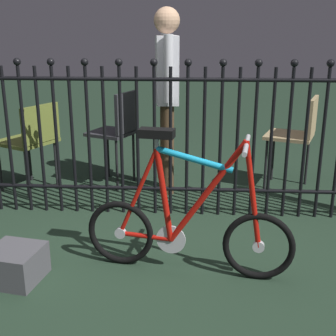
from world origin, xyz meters
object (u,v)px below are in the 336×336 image
at_px(chair_charcoal, 118,128).
at_px(chair_tan, 298,132).
at_px(bicycle, 187,224).
at_px(display_crate, 15,264).
at_px(chair_olive, 32,137).
at_px(person_visitor, 167,87).

bearing_deg(chair_charcoal, chair_tan, -0.08).
xyz_separation_m(bicycle, chair_charcoal, (-0.66, 1.51, 0.23)).
xyz_separation_m(chair_tan, display_crate, (-1.93, -1.67, -0.43)).
xyz_separation_m(bicycle, chair_olive, (-1.39, 1.32, 0.18)).
xyz_separation_m(chair_olive, chair_tan, (2.33, 0.19, 0.04)).
bearing_deg(person_visitor, bicycle, -81.54).
xyz_separation_m(chair_charcoal, person_visitor, (0.45, -0.12, 0.39)).
distance_m(person_visitor, display_crate, 1.93).
distance_m(chair_charcoal, person_visitor, 0.61).
height_order(chair_olive, display_crate, chair_olive).
relative_size(chair_charcoal, display_crate, 2.97).
distance_m(chair_olive, chair_tan, 2.34).
bearing_deg(chair_charcoal, person_visitor, -14.89).
relative_size(chair_olive, chair_tan, 0.94).
relative_size(chair_charcoal, chair_olive, 1.11).
relative_size(person_visitor, display_crate, 5.37).
bearing_deg(chair_charcoal, display_crate, -101.25).
distance_m(bicycle, chair_olive, 1.93).
bearing_deg(chair_olive, chair_tan, 4.69).
bearing_deg(bicycle, chair_tan, 58.10).
relative_size(chair_tan, display_crate, 2.86).
relative_size(bicycle, person_visitor, 0.79).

